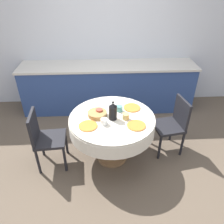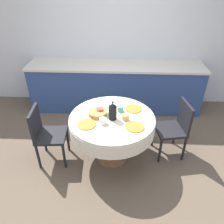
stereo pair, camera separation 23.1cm
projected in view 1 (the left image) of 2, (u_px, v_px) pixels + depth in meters
name	position (u px, v px, depth m)	size (l,w,h in m)	color
ground_plane	(112.00, 157.00, 3.27)	(12.00, 12.00, 0.00)	brown
wall_back	(107.00, 38.00, 4.04)	(7.00, 0.05, 2.60)	silver
kitchen_counter	(108.00, 87.00, 4.22)	(3.24, 0.64, 0.90)	#2D4784
dining_table	(112.00, 125.00, 2.94)	(1.15, 1.15, 0.72)	olive
chair_left	(173.00, 123.00, 3.17)	(0.46, 0.46, 0.85)	black
chair_right	(44.00, 137.00, 2.91)	(0.43, 0.43, 0.85)	black
plate_near_left	(88.00, 126.00, 2.70)	(0.23, 0.23, 0.01)	orange
cup_near_left	(104.00, 122.00, 2.72)	(0.09, 0.09, 0.08)	white
plate_near_right	(136.00, 125.00, 2.71)	(0.23, 0.23, 0.01)	orange
cup_near_right	(126.00, 116.00, 2.82)	(0.09, 0.09, 0.08)	#DBB766
plate_far_left	(93.00, 107.00, 3.07)	(0.23, 0.23, 0.01)	white
cup_far_left	(99.00, 112.00, 2.91)	(0.09, 0.09, 0.08)	#CC4C3D
plate_far_right	(132.00, 108.00, 3.06)	(0.23, 0.23, 0.01)	orange
cup_far_right	(119.00, 108.00, 2.98)	(0.09, 0.09, 0.08)	#5BA39E
coffee_carafe	(113.00, 111.00, 2.78)	(0.11, 0.11, 0.26)	black
bread_basket	(97.00, 114.00, 2.89)	(0.25, 0.25, 0.06)	#AD844C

